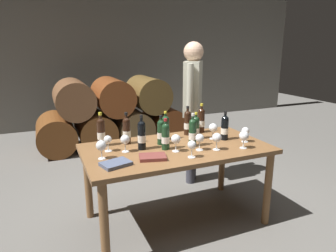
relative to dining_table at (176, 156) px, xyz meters
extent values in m
plane|color=#66635E|center=(0.00, 0.00, -0.67)|extent=(14.00, 14.00, 0.00)
cube|color=slate|center=(0.00, 4.20, 0.73)|extent=(10.00, 0.24, 2.80)
cylinder|color=brown|center=(-0.95, 2.60, -0.37)|extent=(0.60, 0.90, 0.60)
cylinder|color=brown|center=(-0.32, 2.60, -0.37)|extent=(0.60, 0.90, 0.60)
cylinder|color=brown|center=(0.31, 2.60, -0.37)|extent=(0.60, 0.90, 0.60)
cylinder|color=brown|center=(0.95, 2.60, -0.37)|extent=(0.60, 0.90, 0.60)
cylinder|color=brown|center=(-0.63, 2.60, 0.18)|extent=(0.60, 0.90, 0.60)
cylinder|color=brown|center=(0.00, 2.60, 0.18)|extent=(0.60, 0.90, 0.60)
cylinder|color=brown|center=(0.63, 2.60, 0.18)|extent=(0.60, 0.90, 0.60)
cube|color=brown|center=(0.00, 0.00, 0.07)|extent=(1.70, 0.90, 0.04)
cylinder|color=brown|center=(-0.77, -0.39, -0.31)|extent=(0.07, 0.07, 0.72)
cylinder|color=brown|center=(0.77, -0.39, -0.31)|extent=(0.07, 0.07, 0.72)
cylinder|color=brown|center=(-0.77, 0.39, -0.31)|extent=(0.07, 0.07, 0.72)
cylinder|color=brown|center=(0.77, 0.39, -0.31)|extent=(0.07, 0.07, 0.72)
cylinder|color=black|center=(-0.32, 0.06, 0.20)|extent=(0.07, 0.07, 0.22)
sphere|color=black|center=(-0.32, 0.06, 0.32)|extent=(0.07, 0.07, 0.07)
cylinder|color=black|center=(-0.32, 0.06, 0.35)|extent=(0.03, 0.03, 0.07)
cylinder|color=black|center=(-0.32, 0.06, 0.40)|extent=(0.03, 0.03, 0.03)
cylinder|color=silver|center=(-0.32, 0.06, 0.19)|extent=(0.07, 0.07, 0.07)
cylinder|color=#19381E|center=(-0.10, 0.12, 0.19)|extent=(0.07, 0.07, 0.20)
sphere|color=#19381E|center=(-0.10, 0.12, 0.29)|extent=(0.07, 0.07, 0.07)
cylinder|color=#19381E|center=(-0.10, 0.12, 0.32)|extent=(0.03, 0.03, 0.06)
cylinder|color=black|center=(-0.10, 0.12, 0.36)|extent=(0.03, 0.03, 0.02)
cylinder|color=silver|center=(-0.10, 0.12, 0.18)|extent=(0.07, 0.07, 0.06)
cylinder|color=black|center=(0.45, 0.34, 0.20)|extent=(0.07, 0.07, 0.22)
sphere|color=black|center=(0.45, 0.34, 0.32)|extent=(0.07, 0.07, 0.07)
cylinder|color=black|center=(0.45, 0.34, 0.35)|extent=(0.03, 0.03, 0.07)
cylinder|color=gold|center=(0.45, 0.34, 0.39)|extent=(0.03, 0.03, 0.03)
cylinder|color=silver|center=(0.45, 0.34, 0.19)|extent=(0.07, 0.07, 0.07)
cylinder|color=#19381E|center=(0.15, -0.04, 0.20)|extent=(0.07, 0.07, 0.22)
sphere|color=#19381E|center=(0.15, -0.04, 0.32)|extent=(0.07, 0.07, 0.07)
cylinder|color=#19381E|center=(0.15, -0.04, 0.34)|extent=(0.03, 0.03, 0.07)
cylinder|color=silver|center=(0.15, -0.04, 0.39)|extent=(0.03, 0.03, 0.03)
cylinder|color=silver|center=(0.15, -0.04, 0.19)|extent=(0.07, 0.07, 0.07)
cylinder|color=black|center=(-0.63, 0.30, 0.20)|extent=(0.07, 0.07, 0.22)
sphere|color=black|center=(-0.63, 0.30, 0.32)|extent=(0.07, 0.07, 0.07)
cylinder|color=black|center=(-0.63, 0.30, 0.35)|extent=(0.03, 0.03, 0.07)
cylinder|color=gold|center=(-0.63, 0.30, 0.40)|extent=(0.03, 0.03, 0.03)
cylinder|color=silver|center=(-0.63, 0.30, 0.19)|extent=(0.07, 0.07, 0.07)
cylinder|color=black|center=(-0.40, 0.27, 0.20)|extent=(0.07, 0.07, 0.21)
sphere|color=black|center=(-0.40, 0.27, 0.31)|extent=(0.07, 0.07, 0.07)
cylinder|color=black|center=(-0.40, 0.27, 0.34)|extent=(0.03, 0.03, 0.07)
cylinder|color=black|center=(-0.40, 0.27, 0.38)|extent=(0.03, 0.03, 0.02)
cylinder|color=silver|center=(-0.40, 0.27, 0.19)|extent=(0.07, 0.07, 0.06)
cylinder|color=#19381E|center=(-0.01, 0.25, 0.19)|extent=(0.07, 0.07, 0.20)
sphere|color=#19381E|center=(-0.01, 0.25, 0.30)|extent=(0.07, 0.07, 0.07)
cylinder|color=#19381E|center=(-0.01, 0.25, 0.32)|extent=(0.03, 0.03, 0.06)
cylinder|color=gold|center=(-0.01, 0.25, 0.37)|extent=(0.03, 0.03, 0.02)
cylinder|color=silver|center=(-0.01, 0.25, 0.18)|extent=(0.07, 0.07, 0.06)
cylinder|color=black|center=(0.27, 0.32, 0.20)|extent=(0.07, 0.07, 0.21)
sphere|color=black|center=(0.27, 0.32, 0.31)|extent=(0.07, 0.07, 0.07)
cylinder|color=black|center=(0.27, 0.32, 0.34)|extent=(0.03, 0.03, 0.07)
cylinder|color=black|center=(0.27, 0.32, 0.38)|extent=(0.03, 0.03, 0.02)
cylinder|color=silver|center=(0.27, 0.32, 0.19)|extent=(0.07, 0.07, 0.06)
cylinder|color=#19381E|center=(-0.12, -0.02, 0.19)|extent=(0.07, 0.07, 0.20)
sphere|color=#19381E|center=(-0.12, -0.02, 0.30)|extent=(0.07, 0.07, 0.07)
cylinder|color=#19381E|center=(-0.12, -0.02, 0.32)|extent=(0.03, 0.03, 0.06)
cylinder|color=#B21E23|center=(-0.12, -0.02, 0.36)|extent=(0.03, 0.03, 0.02)
cylinder|color=silver|center=(-0.12, -0.02, 0.18)|extent=(0.07, 0.07, 0.06)
cylinder|color=#19381E|center=(0.28, 0.15, 0.19)|extent=(0.07, 0.07, 0.19)
sphere|color=#19381E|center=(0.28, 0.15, 0.29)|extent=(0.07, 0.07, 0.07)
cylinder|color=#19381E|center=(0.28, 0.15, 0.31)|extent=(0.03, 0.03, 0.06)
cylinder|color=gold|center=(0.28, 0.15, 0.35)|extent=(0.03, 0.03, 0.02)
cylinder|color=silver|center=(0.28, 0.15, 0.18)|extent=(0.07, 0.07, 0.06)
cylinder|color=black|center=(0.53, 0.01, 0.19)|extent=(0.07, 0.07, 0.20)
sphere|color=black|center=(0.53, 0.01, 0.30)|extent=(0.07, 0.07, 0.07)
cylinder|color=black|center=(0.53, 0.01, 0.33)|extent=(0.03, 0.03, 0.06)
cylinder|color=black|center=(0.53, 0.01, 0.37)|extent=(0.03, 0.03, 0.02)
cylinder|color=silver|center=(0.53, 0.01, 0.18)|extent=(0.07, 0.07, 0.06)
cylinder|color=white|center=(0.54, -0.28, 0.09)|extent=(0.06, 0.06, 0.00)
cylinder|color=white|center=(0.54, -0.28, 0.13)|extent=(0.01, 0.01, 0.07)
sphere|color=white|center=(0.54, -0.28, 0.21)|extent=(0.09, 0.09, 0.09)
cylinder|color=white|center=(0.44, 0.08, 0.09)|extent=(0.06, 0.06, 0.00)
cylinder|color=white|center=(0.44, 0.08, 0.13)|extent=(0.01, 0.01, 0.07)
sphere|color=white|center=(0.44, 0.08, 0.21)|extent=(0.09, 0.09, 0.09)
cylinder|color=white|center=(-0.70, -0.04, 0.09)|extent=(0.06, 0.06, 0.00)
cylinder|color=white|center=(-0.70, -0.04, 0.13)|extent=(0.01, 0.01, 0.07)
sphere|color=white|center=(-0.70, -0.04, 0.21)|extent=(0.09, 0.09, 0.09)
cylinder|color=white|center=(0.15, -0.17, 0.09)|extent=(0.06, 0.06, 0.00)
cylinder|color=white|center=(0.15, -0.17, 0.13)|extent=(0.01, 0.01, 0.07)
sphere|color=white|center=(0.15, -0.17, 0.20)|extent=(0.08, 0.08, 0.08)
cylinder|color=white|center=(-0.06, -0.12, 0.09)|extent=(0.06, 0.06, 0.00)
cylinder|color=white|center=(-0.06, -0.12, 0.13)|extent=(0.01, 0.01, 0.07)
sphere|color=white|center=(-0.06, -0.12, 0.21)|extent=(0.08, 0.08, 0.08)
cylinder|color=white|center=(0.67, -0.13, 0.09)|extent=(0.06, 0.06, 0.00)
cylinder|color=white|center=(0.67, -0.13, 0.13)|extent=(0.01, 0.01, 0.07)
sphere|color=white|center=(0.67, -0.13, 0.20)|extent=(0.07, 0.07, 0.07)
cylinder|color=white|center=(-0.47, 0.05, 0.09)|extent=(0.06, 0.06, 0.00)
cylinder|color=white|center=(-0.47, 0.05, 0.13)|extent=(0.01, 0.01, 0.07)
sphere|color=white|center=(-0.47, 0.05, 0.21)|extent=(0.08, 0.08, 0.08)
cylinder|color=white|center=(0.00, -0.30, 0.09)|extent=(0.06, 0.06, 0.00)
cylinder|color=white|center=(0.00, -0.30, 0.13)|extent=(0.01, 0.01, 0.07)
sphere|color=white|center=(0.00, -0.30, 0.20)|extent=(0.07, 0.07, 0.07)
cylinder|color=white|center=(0.29, -0.22, 0.09)|extent=(0.06, 0.06, 0.00)
cylinder|color=white|center=(0.29, -0.22, 0.13)|extent=(0.01, 0.01, 0.07)
sphere|color=white|center=(0.29, -0.22, 0.21)|extent=(0.08, 0.08, 0.08)
cylinder|color=white|center=(-0.61, 0.12, 0.09)|extent=(0.06, 0.06, 0.00)
cylinder|color=white|center=(-0.61, 0.12, 0.13)|extent=(0.01, 0.01, 0.07)
sphere|color=white|center=(-0.61, 0.12, 0.20)|extent=(0.07, 0.07, 0.07)
cube|color=brown|center=(-0.31, -0.20, 0.11)|extent=(0.25, 0.21, 0.03)
cube|color=#4C5670|center=(-0.62, -0.23, 0.11)|extent=(0.26, 0.21, 0.03)
cylinder|color=#383842|center=(0.59, 0.79, -0.24)|extent=(0.11, 0.11, 0.85)
cylinder|color=#383842|center=(0.52, 0.71, -0.24)|extent=(0.11, 0.11, 0.85)
cube|color=#B2B29E|center=(0.55, 0.75, 0.51)|extent=(0.33, 0.36, 0.64)
cylinder|color=#B2B29E|center=(0.68, 0.92, 0.54)|extent=(0.08, 0.08, 0.54)
cylinder|color=#B2B29E|center=(0.43, 0.58, 0.54)|extent=(0.08, 0.08, 0.54)
sphere|color=tan|center=(0.55, 0.75, 0.93)|extent=(0.23, 0.23, 0.23)
camera|label=1|loc=(-1.11, -2.41, 0.99)|focal=32.32mm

